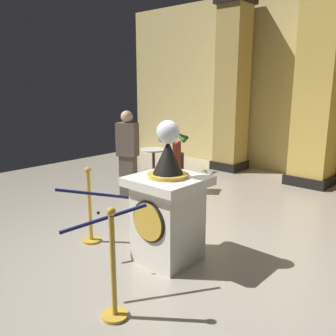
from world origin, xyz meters
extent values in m
plane|color=#9E9384|center=(0.00, 0.00, 0.00)|extent=(11.47, 11.47, 0.00)
cube|color=tan|center=(0.00, 4.88, 2.04)|extent=(11.47, 0.16, 4.08)
cube|color=silver|center=(0.02, -0.13, 0.46)|extent=(0.63, 0.63, 0.92)
cube|color=silver|center=(0.02, -0.13, 0.97)|extent=(0.79, 0.79, 0.10)
cylinder|color=gold|center=(0.02, -0.47, 0.57)|extent=(0.43, 0.03, 0.43)
cylinder|color=black|center=(0.02, -0.46, 0.57)|extent=(0.48, 0.01, 0.48)
cylinder|color=gold|center=(0.02, -0.13, 1.04)|extent=(0.47, 0.47, 0.04)
cone|color=black|center=(0.02, -0.13, 1.25)|extent=(0.35, 0.35, 0.38)
cylinder|color=gold|center=(0.02, -0.13, 1.43)|extent=(0.03, 0.03, 0.07)
sphere|color=silver|center=(0.02, -0.13, 1.53)|extent=(0.26, 0.26, 0.26)
cylinder|color=gold|center=(-1.07, -0.45, 0.01)|extent=(0.24, 0.24, 0.03)
cylinder|color=gold|center=(-1.07, -0.45, 0.47)|extent=(0.05, 0.05, 0.94)
sphere|color=gold|center=(-1.07, -0.45, 0.98)|extent=(0.08, 0.08, 0.08)
cylinder|color=gold|center=(0.40, -1.27, 0.01)|extent=(0.24, 0.24, 0.03)
cylinder|color=gold|center=(0.40, -1.27, 0.48)|extent=(0.05, 0.05, 0.97)
sphere|color=gold|center=(0.40, -1.27, 1.01)|extent=(0.08, 0.08, 0.08)
cylinder|color=#141947|center=(-0.70, -0.65, 0.79)|extent=(0.44, 0.76, 0.22)
cylinder|color=#141947|center=(0.03, -1.06, 0.79)|extent=(0.44, 0.76, 0.22)
sphere|color=#141947|center=(-0.34, -0.86, 0.70)|extent=(0.04, 0.04, 0.04)
cube|color=black|center=(-1.99, 4.33, 0.10)|extent=(0.70, 0.70, 0.20)
cube|color=tan|center=(-1.99, 4.33, 1.96)|extent=(0.61, 0.61, 3.92)
cube|color=black|center=(-1.99, 4.33, 3.84)|extent=(0.73, 0.73, 0.16)
cube|color=black|center=(0.00, 4.33, 0.10)|extent=(0.85, 0.85, 0.20)
cube|color=gold|center=(0.00, 4.33, 1.96)|extent=(0.74, 0.74, 3.92)
cylinder|color=#2D2823|center=(-2.69, 3.08, 0.24)|extent=(0.45, 0.45, 0.48)
cylinder|color=brown|center=(-2.69, 3.08, 0.61)|extent=(0.08, 0.08, 0.26)
cone|color=#265928|center=(-2.50, 3.04, 0.88)|extent=(0.40, 0.18, 0.24)
cone|color=#265928|center=(-2.63, 3.25, 0.88)|extent=(0.19, 0.38, 0.28)
cone|color=#265928|center=(-2.81, 3.22, 0.88)|extent=(0.28, 0.37, 0.27)
cone|color=#265928|center=(-2.88, 3.07, 0.88)|extent=(0.39, 0.12, 0.20)
cone|color=#265928|center=(-2.81, 2.93, 0.88)|extent=(0.29, 0.34, 0.32)
cone|color=#265928|center=(-2.57, 2.93, 0.88)|extent=(0.29, 0.35, 0.30)
cube|color=brown|center=(-2.11, 1.15, 0.39)|extent=(0.33, 0.27, 0.79)
cube|color=brown|center=(-2.11, 1.15, 1.08)|extent=(0.42, 0.34, 0.59)
sphere|color=tan|center=(-2.11, 1.15, 1.48)|extent=(0.21, 0.21, 0.21)
cylinder|color=#332D28|center=(-2.43, 2.13, 0.01)|extent=(0.37, 0.37, 0.03)
cylinder|color=#332D28|center=(-2.43, 2.13, 0.36)|extent=(0.06, 0.06, 0.72)
cylinder|color=silver|center=(-2.43, 2.13, 0.72)|extent=(0.53, 0.53, 0.03)
cylinder|color=black|center=(-2.09, 2.05, 0.23)|extent=(0.03, 0.03, 0.45)
cylinder|color=black|center=(-1.95, 1.77, 0.23)|extent=(0.03, 0.03, 0.45)
cylinder|color=black|center=(-1.80, 2.19, 0.23)|extent=(0.03, 0.03, 0.45)
cylinder|color=black|center=(-1.67, 1.90, 0.23)|extent=(0.03, 0.03, 0.45)
cube|color=maroon|center=(-1.88, 1.98, 0.48)|extent=(0.53, 0.53, 0.06)
cube|color=maroon|center=(-1.73, 2.05, 0.73)|extent=(0.22, 0.38, 0.45)
camera|label=1|loc=(2.67, -3.07, 2.06)|focal=38.50mm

